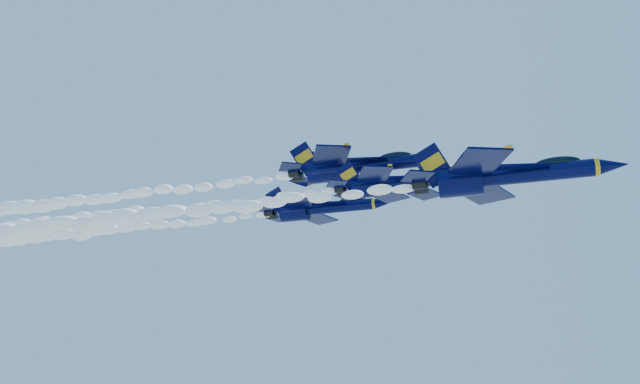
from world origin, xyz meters
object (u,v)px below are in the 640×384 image
(jet_third, at_px, (355,167))
(jet_fourth, at_px, (320,208))
(jet_lead, at_px, (502,176))
(jet_second, at_px, (395,183))

(jet_third, relative_size, jet_fourth, 1.03)
(jet_third, height_order, jet_fourth, jet_third)
(jet_lead, relative_size, jet_second, 1.24)
(jet_second, distance_m, jet_fourth, 20.50)
(jet_second, bearing_deg, jet_lead, -33.60)
(jet_second, relative_size, jet_fourth, 0.84)
(jet_lead, bearing_deg, jet_third, 145.67)
(jet_lead, distance_m, jet_second, 14.01)
(jet_lead, bearing_deg, jet_second, 146.40)
(jet_lead, bearing_deg, jet_fourth, 137.20)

